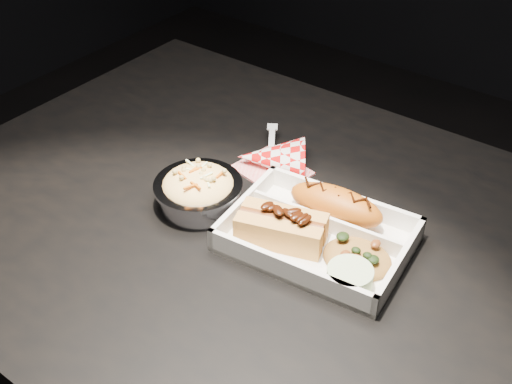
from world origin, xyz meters
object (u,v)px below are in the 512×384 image
Objects in this scene: food_tray at (318,238)px; fried_pastry at (336,205)px; foil_coleslaw_cup at (198,189)px; dining_table at (293,280)px; hotdog at (281,226)px; napkin_fork at (271,158)px.

fried_pastry is at bearing 90.00° from food_tray.
food_tray is 2.00× the size of foil_coleslaw_cup.
dining_table is 4.48× the size of food_tray.
food_tray is 0.20m from foil_coleslaw_cup.
dining_table is 0.20m from foil_coleslaw_cup.
hotdog is at bearing -104.11° from dining_table.
hotdog reaches higher than dining_table.
fried_pastry is at bearing 49.27° from hotdog.
napkin_fork is (-0.16, 0.06, -0.02)m from fried_pastry.
dining_table is 7.53× the size of napkin_fork.
dining_table is at bearing 10.59° from foil_coleslaw_cup.
foil_coleslaw_cup is (-0.16, -0.03, 0.12)m from dining_table.
fried_pastry is (0.03, 0.06, 0.12)m from dining_table.
foil_coleslaw_cup is at bearing 163.16° from hotdog.
food_tray is 0.06m from fried_pastry.
dining_table is 8.27× the size of fried_pastry.
foil_coleslaw_cup is at bearing -175.86° from food_tray.
food_tray is 0.06m from hotdog.
foil_coleslaw_cup is at bearing -169.41° from dining_table.
fried_pastry is 0.21m from foil_coleslaw_cup.
foil_coleslaw_cup is 0.15m from napkin_fork.
foil_coleslaw_cup is (-0.19, -0.03, 0.02)m from food_tray.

